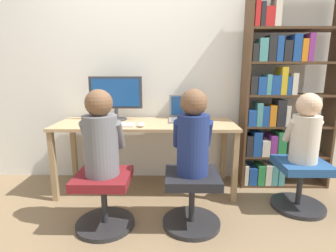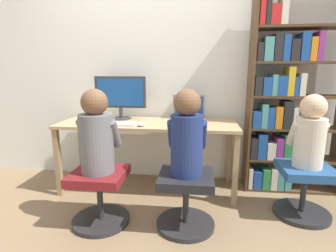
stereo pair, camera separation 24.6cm
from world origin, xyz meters
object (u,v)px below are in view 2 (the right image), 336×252
laptop (188,116)px  person_near_shelf (310,133)px  keyboard (112,124)px  office_chair_side (304,188)px  desktop_monitor (120,96)px  office_chair_left (100,194)px  office_chair_right (186,197)px  person_at_laptop (187,136)px  person_at_monitor (96,135)px  bookshelf (285,102)px

laptop → person_near_shelf: (1.02, -0.49, -0.04)m
keyboard → office_chair_side: (1.75, -0.20, -0.48)m
laptop → person_near_shelf: person_near_shelf is taller
laptop → person_near_shelf: bearing=-25.8°
desktop_monitor → office_chair_left: size_ratio=1.18×
office_chair_left → person_near_shelf: size_ratio=0.78×
laptop → person_near_shelf: size_ratio=0.56×
office_chair_side → person_near_shelf: bearing=90.0°
laptop → office_chair_left: bearing=-130.2°
desktop_monitor → office_chair_right: size_ratio=1.18×
office_chair_side → person_near_shelf: person_near_shelf is taller
keyboard → office_chair_side: bearing=-6.6°
person_at_laptop → person_near_shelf: person_at_laptop is taller
desktop_monitor → laptop: desktop_monitor is taller
office_chair_side → person_at_laptop: bearing=-164.2°
keyboard → person_near_shelf: size_ratio=0.75×
office_chair_right → person_at_monitor: person_at_monitor is taller
office_chair_right → person_near_shelf: size_ratio=0.78×
desktop_monitor → office_chair_left: bearing=-86.5°
keyboard → person_at_monitor: 0.51m
person_at_laptop → person_near_shelf: size_ratio=1.09×
laptop → bookshelf: bearing=0.9°
desktop_monitor → office_chair_left: (0.05, -0.84, -0.71)m
person_at_laptop → person_near_shelf: (1.00, 0.29, -0.02)m
person_at_monitor → office_chair_side: (1.70, 0.31, -0.50)m
laptop → office_chair_left: 1.18m
laptop → bookshelf: size_ratio=0.17×
desktop_monitor → person_near_shelf: 1.85m
person_at_monitor → person_at_laptop: person_at_laptop is taller
desktop_monitor → bookshelf: size_ratio=0.28×
desktop_monitor → keyboard: 0.40m
desktop_monitor → person_at_monitor: 0.87m
bookshelf → office_chair_left: bearing=-153.4°
laptop → person_near_shelf: 1.13m
person_at_laptop → desktop_monitor: bearing=132.9°
office_chair_left → person_at_laptop: size_ratio=0.71×
office_chair_left → person_near_shelf: person_near_shelf is taller
desktop_monitor → bookshelf: 1.70m
laptop → person_at_laptop: person_at_laptop is taller
office_chair_left → office_chair_side: 1.73m
desktop_monitor → person_at_laptop: (0.75, -0.81, -0.21)m
person_at_monitor → person_near_shelf: size_ratio=1.08×
keyboard → person_at_monitor: bearing=-84.9°
laptop → keyboard: laptop is taller
person_at_monitor → bookshelf: (1.64, 0.82, 0.19)m
person_at_monitor → office_chair_side: size_ratio=1.40×
office_chair_left → person_at_monitor: (0.00, 0.00, 0.50)m
person_at_monitor → bookshelf: bearing=26.5°
keyboard → person_near_shelf: person_near_shelf is taller
office_chair_right → person_at_laptop: person_at_laptop is taller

